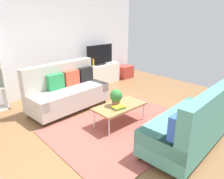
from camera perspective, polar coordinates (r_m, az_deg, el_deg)
ground_plane at (r=4.49m, az=1.02°, el=-9.50°), size 7.68×7.68×0.00m
wall_far at (r=6.31m, az=-16.97°, el=12.04°), size 6.40×0.12×2.90m
area_rug at (r=4.39m, az=3.43°, el=-10.19°), size 2.90×2.20×0.01m
couch_beige at (r=5.20m, az=-12.08°, el=-0.36°), size 1.97×1.00×1.10m
couch_green at (r=3.81m, az=20.67°, el=-8.85°), size 1.96×0.99×1.10m
coffee_table at (r=4.37m, az=2.12°, el=-4.61°), size 1.10×0.56×0.42m
tv_console at (r=7.07m, az=-3.30°, el=4.21°), size 1.40×0.44×0.64m
tv at (r=6.92m, az=-3.30°, el=9.24°), size 1.00×0.20×0.64m
storage_trunk at (r=7.74m, az=3.54°, el=4.79°), size 0.52×0.40×0.44m
potted_plant at (r=4.27m, az=1.11°, el=-1.97°), size 0.26×0.26×0.35m
table_book_0 at (r=4.21m, az=1.78°, el=-4.93°), size 0.27×0.22×0.03m
table_book_1 at (r=4.20m, az=1.78°, el=-4.57°), size 0.26×0.21×0.02m
vase_0 at (r=6.67m, az=-7.54°, el=6.83°), size 0.09×0.09×0.19m
vase_1 at (r=6.76m, az=-6.52°, el=6.88°), size 0.08×0.08×0.16m
bottle_0 at (r=6.76m, az=-5.10°, el=7.29°), size 0.06×0.06×0.24m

